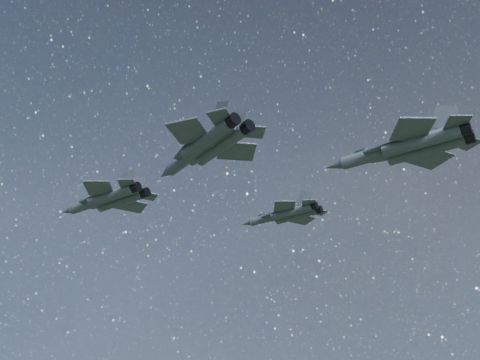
% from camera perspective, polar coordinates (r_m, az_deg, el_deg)
% --- Properties ---
extents(jet_lead, '(19.44, 13.71, 4.92)m').
position_cam_1_polar(jet_lead, '(95.40, -13.13, -1.84)').
color(jet_lead, '#343B41').
extents(jet_left, '(15.85, 11.17, 4.01)m').
position_cam_1_polar(jet_left, '(96.18, 4.83, -3.46)').
color(jet_left, '#343B41').
extents(jet_right, '(18.46, 12.15, 4.73)m').
position_cam_1_polar(jet_right, '(69.20, -3.36, 3.54)').
color(jet_right, '#343B41').
extents(jet_slot, '(19.42, 13.75, 4.93)m').
position_cam_1_polar(jet_slot, '(72.20, 16.90, 3.27)').
color(jet_slot, '#343B41').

